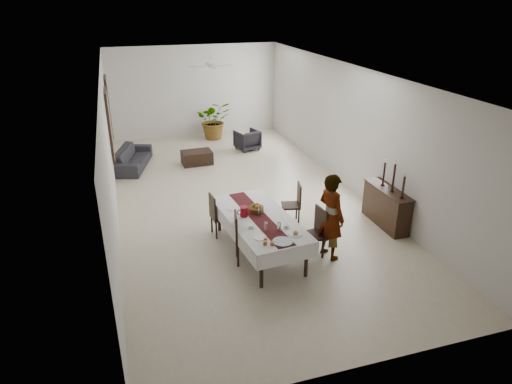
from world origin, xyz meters
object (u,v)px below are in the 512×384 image
sideboard_body (386,207)px  dining_table_top (259,219)px  red_pitcher (244,212)px  sofa (133,158)px  woman (331,217)px

sideboard_body → dining_table_top: bearing=-174.7°
red_pitcher → sofa: bearing=108.4°
sofa → red_pitcher: bearing=-145.0°
sideboard_body → sofa: bearing=133.6°
dining_table_top → red_pitcher: bearing=149.0°
red_pitcher → sideboard_body: 3.38m
sideboard_body → sofa: size_ratio=0.70×
woman → sideboard_body: size_ratio=1.25×
dining_table_top → sideboard_body: (3.08, 0.29, -0.32)m
dining_table_top → red_pitcher: (-0.27, 0.13, 0.14)m
woman → sideboard_body: bearing=-81.5°
dining_table_top → sideboard_body: 3.11m
dining_table_top → sofa: bearing=104.6°
sideboard_body → sofa: (-5.23, 5.49, -0.13)m
dining_table_top → sofa: 6.18m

